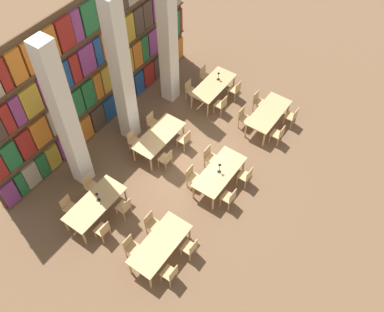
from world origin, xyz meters
name	(u,v)px	position (x,y,z in m)	size (l,w,h in m)	color
ground_plane	(189,166)	(0.00, 0.00, 0.00)	(40.00, 40.00, 0.00)	brown
bookshelf_bank	(96,69)	(0.00, 4.09, 2.66)	(10.37, 0.35, 5.50)	brown
pillar_left	(66,120)	(-2.62, 2.82, 3.00)	(0.56, 0.56, 6.00)	silver
pillar_center	(121,75)	(0.00, 2.82, 3.00)	(0.56, 0.56, 6.00)	silver
pillar_right	(168,37)	(2.62, 2.82, 3.00)	(0.56, 0.56, 6.00)	silver
reading_table_0	(160,245)	(-3.44, -1.35, 0.69)	(2.18, 0.97, 0.76)	tan
chair_0	(170,274)	(-3.94, -2.12, 0.49)	(0.42, 0.40, 0.90)	tan
chair_1	(131,247)	(-3.94, -0.58, 0.49)	(0.42, 0.40, 0.90)	tan
chair_2	(190,248)	(-2.91, -2.12, 0.49)	(0.42, 0.40, 0.90)	tan
chair_3	(152,223)	(-2.91, -0.58, 0.49)	(0.42, 0.40, 0.90)	tan
reading_table_1	(220,173)	(-0.06, -1.35, 0.69)	(2.18, 0.97, 0.76)	tan
chair_4	(229,197)	(-0.62, -2.12, 0.49)	(0.42, 0.40, 0.90)	tan
chair_5	(192,176)	(-0.62, -0.58, 0.49)	(0.42, 0.40, 0.90)	tan
chair_6	(246,176)	(0.49, -2.12, 0.49)	(0.42, 0.40, 0.90)	tan
chair_7	(210,156)	(0.49, -0.58, 0.49)	(0.42, 0.40, 0.90)	tan
desk_lamp_0	(220,166)	(-0.08, -1.35, 1.07)	(0.14, 0.14, 0.46)	black
reading_table_2	(269,113)	(3.47, -1.35, 0.69)	(2.18, 0.97, 0.76)	tan
chair_8	(278,134)	(2.90, -2.12, 0.49)	(0.42, 0.40, 0.90)	tan
chair_9	(244,117)	(2.90, -0.59, 0.49)	(0.42, 0.40, 0.90)	tan
chair_10	(292,116)	(4.05, -2.12, 0.49)	(0.42, 0.40, 0.90)	tan
chair_11	(258,101)	(4.05, -0.59, 0.49)	(0.42, 0.40, 0.90)	tan
reading_table_3	(95,204)	(-3.51, 1.31, 0.69)	(2.18, 0.97, 0.76)	tan
chair_12	(103,230)	(-4.01, 0.54, 0.49)	(0.42, 0.40, 0.90)	tan
chair_13	(69,207)	(-4.01, 2.07, 0.49)	(0.42, 0.40, 0.90)	tan
chair_14	(124,207)	(-2.96, 0.54, 0.49)	(0.42, 0.40, 0.90)	tan
chair_15	(91,185)	(-2.96, 2.07, 0.49)	(0.42, 0.40, 0.90)	tan
desk_lamp_1	(97,195)	(-3.36, 1.28, 1.04)	(0.14, 0.14, 0.42)	black
reading_table_4	(159,136)	(0.05, 1.42, 0.69)	(2.18, 0.97, 0.76)	tan
chair_16	(166,159)	(-0.52, 0.65, 0.49)	(0.42, 0.40, 0.90)	tan
chair_17	(134,140)	(-0.52, 2.18, 0.49)	(0.42, 0.40, 0.90)	tan
chair_18	(185,139)	(0.63, 0.65, 0.49)	(0.42, 0.40, 0.90)	tan
chair_19	(153,122)	(0.63, 2.18, 0.49)	(0.42, 0.40, 0.90)	tan
reading_table_5	(213,86)	(3.57, 1.29, 0.69)	(2.18, 0.97, 0.76)	tan
chair_20	(221,104)	(3.01, 0.53, 0.49)	(0.42, 0.40, 0.90)	tan
chair_21	(190,90)	(3.01, 2.06, 0.49)	(0.42, 0.40, 0.90)	tan
chair_22	(235,90)	(4.10, 0.53, 0.49)	(0.42, 0.40, 0.90)	tan
chair_23	(205,76)	(4.10, 2.06, 0.49)	(0.42, 0.40, 0.90)	tan
desk_lamp_2	(219,75)	(3.94, 1.29, 1.03)	(0.14, 0.14, 0.39)	black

